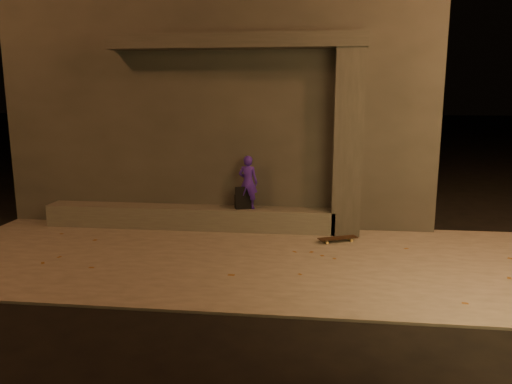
# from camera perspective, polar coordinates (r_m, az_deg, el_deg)

# --- Properties ---
(ground) EXTENTS (120.00, 120.00, 0.00)m
(ground) POSITION_cam_1_polar(r_m,az_deg,el_deg) (6.79, -3.12, -13.20)
(ground) COLOR black
(ground) RESTS_ON ground
(sidewalk) EXTENTS (11.00, 4.40, 0.04)m
(sidewalk) POSITION_cam_1_polar(r_m,az_deg,el_deg) (8.62, -0.79, -7.61)
(sidewalk) COLOR #605B55
(sidewalk) RESTS_ON ground
(building) EXTENTS (9.00, 5.10, 5.22)m
(building) POSITION_cam_1_polar(r_m,az_deg,el_deg) (12.75, -2.59, 10.36)
(building) COLOR #363431
(building) RESTS_ON ground
(ledge) EXTENTS (6.00, 0.55, 0.45)m
(ledge) POSITION_cam_1_polar(r_m,az_deg,el_deg) (10.48, -7.66, -2.87)
(ledge) COLOR #504E49
(ledge) RESTS_ON sidewalk
(column) EXTENTS (0.55, 0.55, 3.60)m
(column) POSITION_cam_1_polar(r_m,az_deg,el_deg) (9.89, 10.42, 5.47)
(column) COLOR #363431
(column) RESTS_ON sidewalk
(canopy) EXTENTS (5.00, 0.70, 0.28)m
(canopy) POSITION_cam_1_polar(r_m,az_deg,el_deg) (10.05, -2.36, 16.81)
(canopy) COLOR #363431
(canopy) RESTS_ON column
(skateboarder) EXTENTS (0.44, 0.33, 1.09)m
(skateboarder) POSITION_cam_1_polar(r_m,az_deg,el_deg) (10.08, -0.92, 1.13)
(skateboarder) COLOR #3718A1
(skateboarder) RESTS_ON ledge
(backpack) EXTENTS (0.37, 0.30, 0.46)m
(backpack) POSITION_cam_1_polar(r_m,az_deg,el_deg) (10.17, -1.49, -0.99)
(backpack) COLOR black
(backpack) RESTS_ON ledge
(skateboard) EXTENTS (0.77, 0.48, 0.08)m
(skateboard) POSITION_cam_1_polar(r_m,az_deg,el_deg) (9.58, 9.33, -5.25)
(skateboard) COLOR black
(skateboard) RESTS_ON sidewalk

